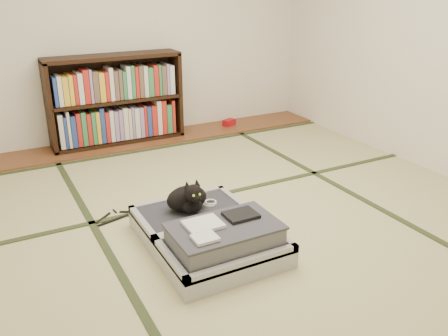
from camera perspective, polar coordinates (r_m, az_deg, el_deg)
name	(u,v)px	position (r m, az deg, el deg)	size (l,w,h in m)	color
floor	(240,216)	(3.53, 1.96, -5.78)	(4.50, 4.50, 0.00)	tan
wood_strip	(149,139)	(5.22, -9.03, 3.42)	(4.00, 0.50, 0.02)	brown
red_item	(229,122)	(5.62, 0.60, 5.51)	(0.15, 0.09, 0.07)	#AA0D15
room_shell	(243,9)	(3.13, 2.31, 18.62)	(4.50, 4.50, 4.50)	white
tatami_borders	(211,191)	(3.92, -1.63, -2.77)	(4.00, 4.50, 0.01)	#2D381E
bookcase	(116,101)	(5.08, -12.86, 7.82)	(1.37, 0.31, 0.92)	black
suitcase	(210,235)	(3.08, -1.69, -8.02)	(0.74, 0.99, 0.29)	#A2A3A7
cat	(188,199)	(3.25, -4.30, -3.68)	(0.33, 0.33, 0.27)	black
cable_coil	(210,203)	(3.38, -1.69, -4.20)	(0.10, 0.10, 0.02)	white
hanger	(118,216)	(3.59, -12.58, -5.70)	(0.37, 0.21, 0.01)	black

